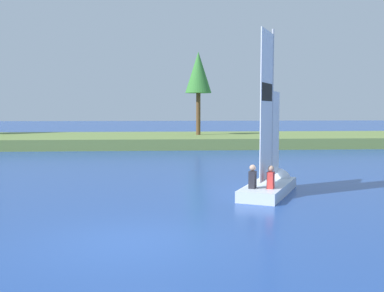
# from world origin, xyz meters

# --- Properties ---
(ground_plane) EXTENTS (200.00, 200.00, 0.00)m
(ground_plane) POSITION_xyz_m (0.00, 0.00, 0.00)
(ground_plane) COLOR #234793
(shore_bank) EXTENTS (80.00, 10.70, 0.78)m
(shore_bank) POSITION_xyz_m (0.00, 27.29, 0.39)
(shore_bank) COLOR olive
(shore_bank) RESTS_ON ground
(shoreline_tree_midleft) EXTENTS (2.13, 2.13, 6.69)m
(shoreline_tree_midleft) POSITION_xyz_m (3.93, 27.37, 5.73)
(shoreline_tree_midleft) COLOR brown
(shoreline_tree_midleft) RESTS_ON shore_bank
(sailboat) EXTENTS (2.94, 4.29, 5.98)m
(sailboat) POSITION_xyz_m (4.65, 5.95, 0.51)
(sailboat) COLOR silver
(sailboat) RESTS_ON ground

